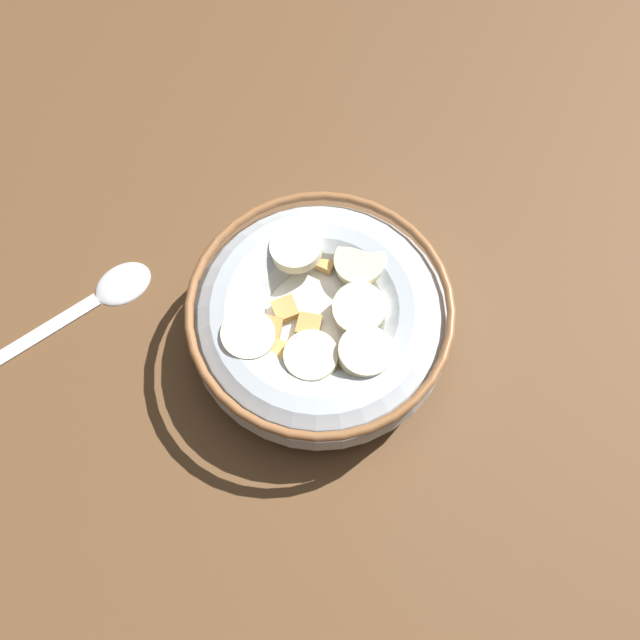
# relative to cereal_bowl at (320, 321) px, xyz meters

# --- Properties ---
(ground_plane) EXTENTS (0.99, 0.99, 0.02)m
(ground_plane) POSITION_rel_cereal_bowl_xyz_m (-0.00, 0.00, -0.04)
(ground_plane) COLOR brown
(cereal_bowl) EXTENTS (0.17, 0.17, 0.06)m
(cereal_bowl) POSITION_rel_cereal_bowl_xyz_m (0.00, 0.00, 0.00)
(cereal_bowl) COLOR #B2BCC6
(cereal_bowl) RESTS_ON ground_plane
(spoon) EXTENTS (0.13, 0.04, 0.01)m
(spoon) POSITION_rel_cereal_bowl_xyz_m (-0.09, 0.13, -0.02)
(spoon) COLOR silver
(spoon) RESTS_ON ground_plane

